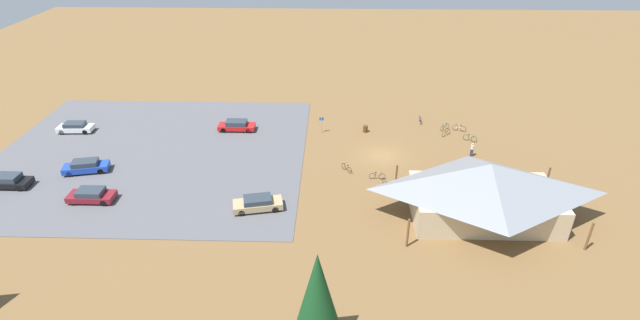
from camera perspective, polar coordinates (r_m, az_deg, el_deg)
name	(u,v)px	position (r m, az deg, el deg)	size (l,w,h in m)	color
ground	(382,156)	(55.31, 7.43, 0.53)	(160.00, 160.00, 0.00)	brown
parking_lot_asphalt	(152,153)	(58.64, -19.52, 0.76)	(35.44, 31.27, 0.05)	#56565B
bike_pavilion	(487,188)	(45.60, 19.36, -3.20)	(15.45, 9.40, 5.66)	#C6B28E
trash_bin	(365,129)	(60.46, 5.46, 3.76)	(0.60, 0.60, 0.90)	brown
lot_sign	(322,122)	(59.60, 0.19, 4.52)	(0.56, 0.08, 2.20)	#99999E
pine_far_east	(318,290)	(30.90, -0.30, -15.27)	(2.76, 2.76, 7.60)	brown
bicycle_blue_trailside	(420,120)	(64.11, 11.93, 4.70)	(0.48, 1.71, 0.83)	black
bicycle_purple_lone_west	(377,176)	(50.53, 6.87, -1.92)	(1.71, 0.48, 0.84)	black
bicycle_green_yard_left	(470,138)	(60.71, 17.55, 2.50)	(1.49, 0.94, 0.88)	black
bicycle_silver_near_sign	(386,184)	(49.31, 7.86, -2.87)	(0.59, 1.65, 0.79)	black
bicycle_orange_front_row	(446,133)	(61.35, 14.89, 3.17)	(1.25, 1.20, 0.79)	black
bicycle_teal_back_row	(445,127)	(62.83, 14.74, 3.83)	(1.32, 1.16, 0.84)	black
bicycle_white_by_bin	(459,128)	(62.98, 16.35, 3.68)	(1.61, 0.75, 0.87)	black
bicycle_red_yard_right	(347,168)	(51.69, 3.22, -0.97)	(1.10, 1.38, 0.83)	black
car_red_back_corner	(237,125)	(61.37, -9.96, 4.10)	(4.62, 1.80, 1.32)	red
car_blue_front_row	(86,166)	(57.10, -26.26, -0.68)	(4.89, 2.69, 1.38)	#1E42B2
car_tan_inner_stall	(258,203)	(45.69, -7.47, -5.17)	(4.93, 2.74, 1.34)	tan
car_white_by_curb	(75,127)	(67.46, -27.27, 3.51)	(4.36, 1.90, 1.29)	white
car_black_end_stall	(7,181)	(58.28, -33.37, -2.11)	(4.61, 1.89, 1.35)	black
car_maroon_near_entry	(91,195)	(51.59, -25.73, -3.82)	(4.44, 1.88, 1.29)	maroon
visitor_by_pavilion	(472,149)	(57.07, 17.78, 1.24)	(0.37, 0.36, 1.68)	#2D3347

